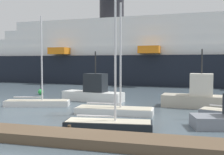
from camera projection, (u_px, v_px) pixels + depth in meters
The scene contains 9 objects.
ground_plane at pixel (81, 129), 18.98m from camera, with size 600.00×600.00×0.00m, color #4C5B66.
dock_pier at pixel (61, 137), 15.88m from camera, with size 26.30×2.51×0.70m.
sailboat_0 at pixel (114, 109), 24.12m from camera, with size 7.03×2.27×9.90m.
sailboat_2 at pixel (109, 121), 19.03m from camera, with size 6.38×2.46×11.06m.
sailboat_3 at pixel (37, 101), 28.59m from camera, with size 6.92×3.28×9.49m.
fishing_boat_0 at pixel (199, 96), 27.62m from camera, with size 7.36×3.02×6.01m.
fishing_boat_2 at pixel (94, 92), 32.22m from camera, with size 7.81×3.53×5.95m.
channel_buoy_1 at pixel (41, 92), 38.45m from camera, with size 0.78×0.78×1.70m.
cruise_ship at pixel (201, 55), 55.00m from camera, with size 109.54×22.05×19.26m.
Camera 1 is at (6.92, -17.54, 4.74)m, focal length 43.00 mm.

